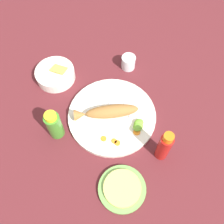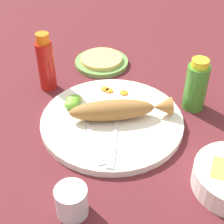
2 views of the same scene
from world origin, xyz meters
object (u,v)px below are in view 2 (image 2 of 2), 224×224
at_px(main_plate, 112,121).
at_px(tortilla_plate, 102,62).
at_px(hot_sauce_bottle_green, 196,86).
at_px(fried_fish, 119,110).
at_px(salt_cup, 72,202).
at_px(fork_far, 93,141).
at_px(fork_near, 114,143).
at_px(hot_sauce_bottle_red, 46,64).

bearing_deg(main_plate, tortilla_plate, -118.15).
bearing_deg(main_plate, hot_sauce_bottle_green, 163.52).
distance_m(fried_fish, hot_sauce_bottle_green, 0.21).
bearing_deg(hot_sauce_bottle_green, fried_fish, -15.50).
relative_size(hot_sauce_bottle_green, tortilla_plate, 0.85).
distance_m(hot_sauce_bottle_green, salt_cup, 0.45).
height_order(hot_sauce_bottle_green, salt_cup, hot_sauce_bottle_green).
bearing_deg(hot_sauce_bottle_green, fork_far, -3.87).
xyz_separation_m(fork_near, fork_far, (0.03, -0.03, 0.00)).
bearing_deg(hot_sauce_bottle_red, tortilla_plate, -173.74).
bearing_deg(fried_fish, hot_sauce_bottle_green, -167.40).
bearing_deg(tortilla_plate, fork_far, 53.89).
bearing_deg(fried_fish, fork_far, 48.13).
height_order(hot_sauce_bottle_red, hot_sauce_bottle_green, hot_sauce_bottle_red).
xyz_separation_m(fried_fish, fork_far, (0.10, 0.04, -0.02)).
height_order(fried_fish, hot_sauce_bottle_red, hot_sauce_bottle_red).
bearing_deg(fried_fish, main_plate, -0.00).
bearing_deg(fork_far, hot_sauce_bottle_green, 103.51).
xyz_separation_m(hot_sauce_bottle_red, hot_sauce_bottle_green, (-0.28, 0.31, -0.01)).
bearing_deg(hot_sauce_bottle_green, hot_sauce_bottle_red, -47.67).
height_order(fork_near, salt_cup, salt_cup).
bearing_deg(main_plate, fork_near, 57.52).
bearing_deg(fork_near, hot_sauce_bottle_green, 133.72).
bearing_deg(hot_sauce_bottle_green, tortilla_plate, -76.24).
relative_size(fork_near, hot_sauce_bottle_green, 1.02).
height_order(fried_fish, hot_sauce_bottle_green, hot_sauce_bottle_green).
relative_size(main_plate, hot_sauce_bottle_red, 2.12).
relative_size(fork_near, tortilla_plate, 0.87).
xyz_separation_m(fork_near, hot_sauce_bottle_red, (0.01, -0.32, 0.06)).
distance_m(hot_sauce_bottle_green, tortilla_plate, 0.34).
xyz_separation_m(main_plate, hot_sauce_bottle_red, (0.06, -0.24, 0.07)).
distance_m(main_plate, fork_far, 0.10).
height_order(fork_far, tortilla_plate, fork_far).
xyz_separation_m(fried_fish, hot_sauce_bottle_green, (-0.20, 0.06, 0.02)).
height_order(fork_far, salt_cup, salt_cup).
bearing_deg(salt_cup, fork_near, -149.63).
relative_size(hot_sauce_bottle_red, salt_cup, 2.67).
bearing_deg(hot_sauce_bottle_red, fork_far, 84.88).
bearing_deg(hot_sauce_bottle_red, fried_fish, 106.51).
distance_m(fork_far, hot_sauce_bottle_green, 0.31).
relative_size(fried_fish, tortilla_plate, 1.47).
bearing_deg(fork_near, fork_far, -93.46).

